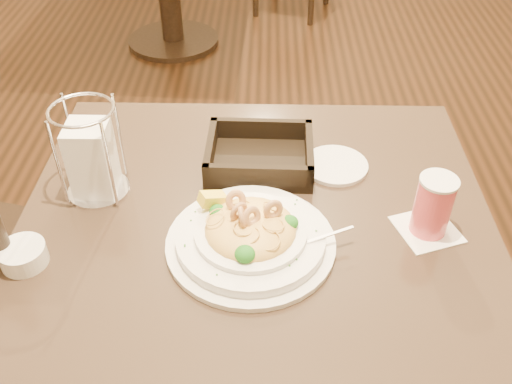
{
  "coord_description": "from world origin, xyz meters",
  "views": [
    {
      "loc": [
        0.02,
        -0.76,
        1.48
      ],
      "look_at": [
        0.0,
        0.02,
        0.82
      ],
      "focal_mm": 40.0,
      "sensor_mm": 36.0,
      "label": 1
    }
  ],
  "objects_px": {
    "pasta_bowl": "(250,234)",
    "butter_ramekin": "(23,255)",
    "drink_glass": "(433,206)",
    "napkin_caddy": "(92,157)",
    "side_plate": "(335,165)",
    "bread_basket": "(260,157)",
    "main_table": "(256,312)"
  },
  "relations": [
    {
      "from": "butter_ramekin",
      "to": "napkin_caddy",
      "type": "bearing_deg",
      "value": 67.1
    },
    {
      "from": "pasta_bowl",
      "to": "butter_ramekin",
      "type": "bearing_deg",
      "value": -172.76
    },
    {
      "from": "pasta_bowl",
      "to": "napkin_caddy",
      "type": "distance_m",
      "value": 0.35
    },
    {
      "from": "pasta_bowl",
      "to": "butter_ramekin",
      "type": "distance_m",
      "value": 0.39
    },
    {
      "from": "napkin_caddy",
      "to": "pasta_bowl",
      "type": "bearing_deg",
      "value": -25.54
    },
    {
      "from": "main_table",
      "to": "drink_glass",
      "type": "height_order",
      "value": "drink_glass"
    },
    {
      "from": "pasta_bowl",
      "to": "bread_basket",
      "type": "xyz_separation_m",
      "value": [
        0.01,
        0.24,
        -0.01
      ]
    },
    {
      "from": "pasta_bowl",
      "to": "butter_ramekin",
      "type": "relative_size",
      "value": 4.13
    },
    {
      "from": "drink_glass",
      "to": "napkin_caddy",
      "type": "relative_size",
      "value": 0.69
    },
    {
      "from": "main_table",
      "to": "drink_glass",
      "type": "xyz_separation_m",
      "value": [
        0.32,
        0.01,
        0.29
      ]
    },
    {
      "from": "main_table",
      "to": "napkin_caddy",
      "type": "bearing_deg",
      "value": 160.41
    },
    {
      "from": "drink_glass",
      "to": "side_plate",
      "type": "relative_size",
      "value": 0.98
    },
    {
      "from": "napkin_caddy",
      "to": "side_plate",
      "type": "height_order",
      "value": "napkin_caddy"
    },
    {
      "from": "drink_glass",
      "to": "butter_ramekin",
      "type": "xyz_separation_m",
      "value": [
        -0.72,
        -0.1,
        -0.04
      ]
    },
    {
      "from": "drink_glass",
      "to": "butter_ramekin",
      "type": "height_order",
      "value": "drink_glass"
    },
    {
      "from": "pasta_bowl",
      "to": "side_plate",
      "type": "bearing_deg",
      "value": 53.78
    },
    {
      "from": "main_table",
      "to": "pasta_bowl",
      "type": "xyz_separation_m",
      "value": [
        -0.01,
        -0.03,
        0.26
      ]
    },
    {
      "from": "bread_basket",
      "to": "napkin_caddy",
      "type": "distance_m",
      "value": 0.34
    },
    {
      "from": "drink_glass",
      "to": "side_plate",
      "type": "xyz_separation_m",
      "value": [
        -0.15,
        0.19,
        -0.06
      ]
    },
    {
      "from": "drink_glass",
      "to": "side_plate",
      "type": "height_order",
      "value": "drink_glass"
    },
    {
      "from": "main_table",
      "to": "pasta_bowl",
      "type": "height_order",
      "value": "pasta_bowl"
    },
    {
      "from": "main_table",
      "to": "napkin_caddy",
      "type": "distance_m",
      "value": 0.46
    },
    {
      "from": "napkin_caddy",
      "to": "bread_basket",
      "type": "bearing_deg",
      "value": 15.59
    },
    {
      "from": "napkin_caddy",
      "to": "butter_ramekin",
      "type": "height_order",
      "value": "napkin_caddy"
    },
    {
      "from": "drink_glass",
      "to": "bread_basket",
      "type": "xyz_separation_m",
      "value": [
        -0.31,
        0.19,
        -0.04
      ]
    },
    {
      "from": "pasta_bowl",
      "to": "butter_ramekin",
      "type": "height_order",
      "value": "pasta_bowl"
    },
    {
      "from": "bread_basket",
      "to": "butter_ramekin",
      "type": "bearing_deg",
      "value": -144.66
    },
    {
      "from": "pasta_bowl",
      "to": "napkin_caddy",
      "type": "relative_size",
      "value": 1.72
    },
    {
      "from": "pasta_bowl",
      "to": "drink_glass",
      "type": "distance_m",
      "value": 0.33
    },
    {
      "from": "napkin_caddy",
      "to": "butter_ramekin",
      "type": "bearing_deg",
      "value": -112.9
    },
    {
      "from": "main_table",
      "to": "side_plate",
      "type": "distance_m",
      "value": 0.35
    },
    {
      "from": "side_plate",
      "to": "napkin_caddy",
      "type": "bearing_deg",
      "value": -169.58
    }
  ]
}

